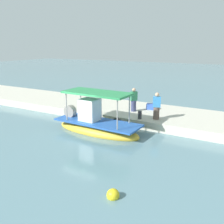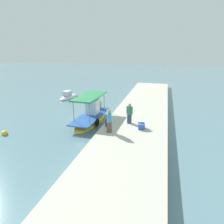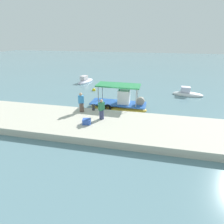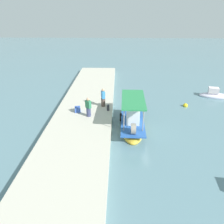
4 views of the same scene
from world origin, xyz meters
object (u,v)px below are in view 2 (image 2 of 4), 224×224
Objects in this scene: fisherman_by_crate at (129,114)px; mooring_bollard at (106,123)px; moored_boat_mid at (69,97)px; main_fishing_boat at (91,117)px; cargo_crate at (141,126)px; fisherman_near_bollard at (109,122)px; marker_buoy at (5,134)px.

mooring_bollard is at bearing 126.90° from fisherman_by_crate.
mooring_bollard reaches higher than moored_boat_mid.
main_fishing_boat is 5.08m from cargo_crate.
cargo_crate is at bearing -109.37° from main_fishing_boat.
main_fishing_boat reaches higher than mooring_bollard.
fisherman_near_bollard reaches higher than moored_boat_mid.
main_fishing_boat is 3.86m from fisherman_by_crate.
fisherman_near_bollard is 0.47× the size of moored_boat_mid.
main_fishing_boat is at bearing 77.88° from fisherman_by_crate.
cargo_crate is at bearing -128.91° from fisherman_by_crate.
fisherman_by_crate is 3.62× the size of marker_buoy.
cargo_crate is (1.24, -2.21, -0.58)m from fisherman_near_bollard.
fisherman_by_crate reaches higher than marker_buoy.
fisherman_by_crate is 12.81m from moored_boat_mid.
main_fishing_boat is 9.61m from moored_boat_mid.
cargo_crate is at bearing -60.73° from fisherman_near_bollard.
moored_boat_mid is at bearing 49.89° from cargo_crate.
fisherman_near_bollard reaches higher than cargo_crate.
fisherman_near_bollard is 2.85× the size of cargo_crate.
cargo_crate is 1.31× the size of marker_buoy.
mooring_bollard is at bearing -139.24° from moored_boat_mid.
fisherman_by_crate reaches higher than moored_boat_mid.
main_fishing_boat is at bearing -140.88° from moored_boat_mid.
fisherman_by_crate reaches higher than mooring_bollard.
main_fishing_boat reaches higher than fisherman_by_crate.
fisherman_near_bollard is 1.18m from mooring_bollard.
cargo_crate reaches higher than marker_buoy.
main_fishing_boat is at bearing 70.63° from cargo_crate.
mooring_bollard is (-1.99, -2.08, 0.37)m from main_fishing_boat.
mooring_bollard is at bearing 96.51° from cargo_crate.
main_fishing_boat is 3.41× the size of fisherman_by_crate.
cargo_crate is at bearing -75.45° from marker_buoy.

